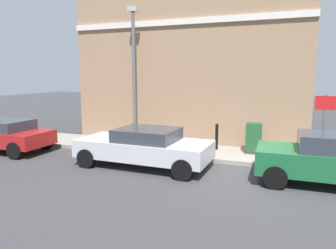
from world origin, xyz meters
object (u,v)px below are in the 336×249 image
(street_sign, at_px, (324,120))
(car_red, at_px, (1,134))
(car_silver, at_px, (144,146))
(bollard_near_cabinet, at_px, (217,136))
(utility_cabinet, at_px, (253,139))
(lamppost, at_px, (134,70))
(car_green, at_px, (336,160))

(street_sign, bearing_deg, car_red, 97.78)
(car_silver, distance_m, bollard_near_cabinet, 3.27)
(bollard_near_cabinet, bearing_deg, street_sign, -106.32)
(utility_cabinet, distance_m, lamppost, 5.70)
(bollard_near_cabinet, bearing_deg, lamppost, 88.66)
(street_sign, distance_m, lamppost, 7.55)
(car_silver, xyz_separation_m, car_red, (-0.04, 6.38, -0.00))
(utility_cabinet, bearing_deg, lamppost, 87.91)
(car_green, height_order, bollard_near_cabinet, car_green)
(street_sign, relative_size, lamppost, 0.40)
(car_silver, relative_size, street_sign, 1.98)
(car_green, distance_m, car_red, 12.14)
(utility_cabinet, distance_m, bollard_near_cabinet, 1.42)
(car_silver, bearing_deg, utility_cabinet, -140.98)
(car_silver, xyz_separation_m, street_sign, (1.59, -5.55, 0.96))
(utility_cabinet, bearing_deg, bollard_near_cabinet, 85.97)
(car_silver, height_order, street_sign, street_sign)
(car_red, bearing_deg, utility_cabinet, -165.18)
(car_red, bearing_deg, car_silver, -179.74)
(street_sign, bearing_deg, car_silver, 105.94)
(lamppost, bearing_deg, car_red, 120.84)
(car_green, distance_m, street_sign, 1.75)
(car_red, bearing_deg, car_green, -179.44)
(lamppost, bearing_deg, bollard_near_cabinet, -91.34)
(car_silver, bearing_deg, car_green, -177.40)
(car_red, xyz_separation_m, utility_cabinet, (2.60, -9.72, -0.01))
(car_red, relative_size, bollard_near_cabinet, 4.09)
(bollard_near_cabinet, relative_size, street_sign, 0.45)
(utility_cabinet, relative_size, street_sign, 0.50)
(utility_cabinet, bearing_deg, car_silver, 127.45)
(car_green, relative_size, street_sign, 1.85)
(car_red, xyz_separation_m, street_sign, (1.63, -11.94, 0.97))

